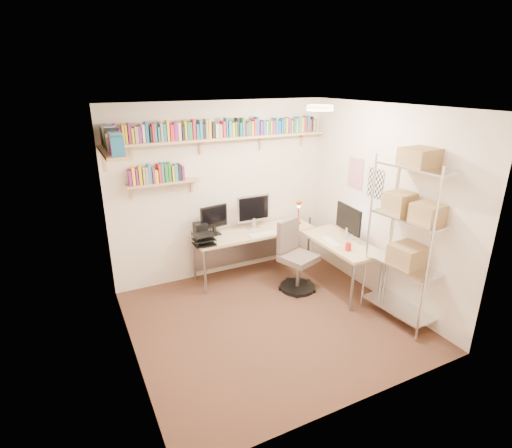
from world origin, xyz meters
The scene contains 6 objects.
ground centered at (0.00, 0.00, 0.00)m, with size 3.20×3.20×0.00m, color #45271D.
room_shell centered at (0.00, 0.00, 1.55)m, with size 3.24×3.04×2.52m.
wall_shelves centered at (-0.44, 1.29, 2.02)m, with size 3.12×1.09×0.80m.
corner_desk centered at (0.48, 0.95, 0.69)m, with size 2.13×1.76×1.20m.
office_chair centered at (0.68, 0.56, 0.41)m, with size 0.55×0.56×0.98m.
wire_rack centered at (1.42, -0.65, 1.28)m, with size 0.49×0.89×2.08m.
Camera 1 is at (-2.01, -3.65, 2.78)m, focal length 28.00 mm.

